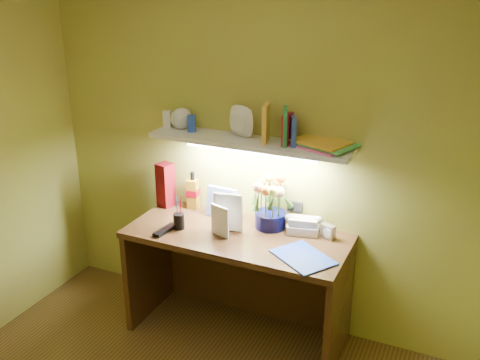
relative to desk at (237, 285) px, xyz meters
name	(u,v)px	position (x,y,z in m)	size (l,w,h in m)	color
desk	(237,285)	(0.00, 0.00, 0.00)	(1.40, 0.60, 0.75)	#371F0F
flower_bouquet	(271,202)	(0.15, 0.18, 0.55)	(0.22, 0.22, 0.35)	#060836
telephone	(303,224)	(0.37, 0.19, 0.43)	(0.19, 0.15, 0.12)	white
desk_clock	(328,231)	(0.53, 0.18, 0.42)	(0.09, 0.04, 0.09)	#AAA9AD
whisky_bottle	(193,190)	(-0.45, 0.24, 0.51)	(0.07, 0.07, 0.26)	#A77317
whisky_box	(166,185)	(-0.64, 0.20, 0.53)	(0.10, 0.10, 0.31)	#62090E
pen_cup	(179,216)	(-0.37, -0.08, 0.46)	(0.07, 0.07, 0.17)	black
art_card	(221,203)	(-0.20, 0.19, 0.48)	(0.21, 0.04, 0.21)	white
tv_remote	(165,230)	(-0.42, -0.16, 0.39)	(0.05, 0.19, 0.02)	black
blue_folder	(303,257)	(0.48, -0.12, 0.38)	(0.34, 0.25, 0.01)	blue
desk_book_a	(214,211)	(-0.16, 0.00, 0.50)	(0.19, 0.02, 0.25)	#EBE7CF
desk_book_b	(211,218)	(-0.16, -0.05, 0.48)	(0.15, 0.02, 0.20)	white
wall_shelf	(250,136)	(0.01, 0.18, 0.96)	(1.32, 0.35, 0.26)	white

